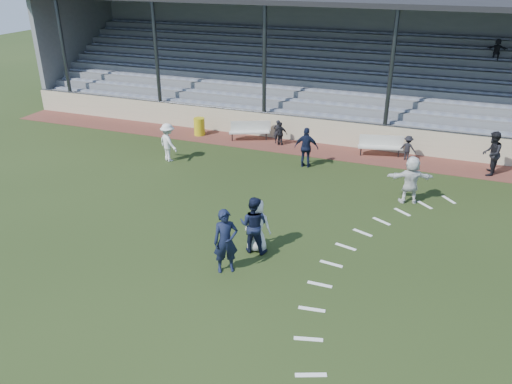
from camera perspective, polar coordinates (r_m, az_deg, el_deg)
ground at (r=15.07m, az=-3.38°, el=-8.29°), size 90.00×90.00×0.00m
cinder_track at (r=24.02m, az=6.75°, el=4.83°), size 34.00×2.00×0.02m
retaining_wall at (r=24.80m, az=7.42°, el=6.89°), size 34.00×0.18×1.20m
bench_left at (r=25.01m, az=-0.68°, el=7.22°), size 1.99×1.24×0.95m
bench_right at (r=23.63m, az=14.07°, el=5.36°), size 2.04×0.90×0.95m
trash_bin at (r=25.94m, az=-6.49°, el=7.45°), size 0.56×0.56×0.89m
football at (r=15.69m, az=0.46°, el=-6.28°), size 0.22×0.22×0.22m
player_white_lead at (r=15.34m, az=0.12°, el=-3.82°), size 0.87×0.60×1.72m
player_navy_lead at (r=14.30m, az=-3.49°, el=-5.65°), size 0.86×0.78×1.96m
player_navy_mid at (r=15.25m, az=-0.28°, el=-3.76°), size 0.92×0.73×1.84m
player_white_wing at (r=22.62m, az=-10.00°, el=5.61°), size 1.29×1.09×1.73m
player_navy_wing at (r=21.70m, az=5.78°, el=5.08°), size 1.07×0.53×1.77m
player_white_back at (r=19.20m, az=17.28°, el=1.35°), size 1.77×1.01×1.82m
official at (r=22.92m, az=25.34°, el=4.01°), size 0.84×1.01×1.87m
sub_left_near at (r=24.55m, az=2.50°, el=6.91°), size 0.50×0.41×1.17m
sub_left_far at (r=24.30m, az=2.81°, el=6.67°), size 0.69×0.34×1.15m
sub_right at (r=23.44m, az=16.96°, el=4.85°), size 0.79×0.55×1.12m
grandstand at (r=28.84m, az=9.91°, el=12.62°), size 34.60×9.00×6.61m
penalty_arc at (r=14.17m, az=12.38°, el=-11.33°), size 3.89×14.63×0.01m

